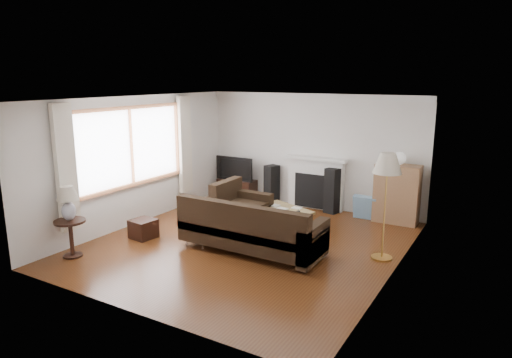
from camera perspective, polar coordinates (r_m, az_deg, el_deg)
The scene contains 17 objects.
room at distance 7.70m, azimuth -1.13°, elevation 0.66°, with size 5.10×5.60×2.54m.
window at distance 9.00m, azimuth -15.29°, elevation 3.92°, with size 0.12×2.74×1.54m, color brown.
curtain_near at distance 8.02m, azimuth -22.69°, elevation 1.25°, with size 0.10×0.35×2.10m, color white.
curtain_far at distance 10.10m, azimuth -8.90°, elevation 4.28°, with size 0.10×0.35×2.10m, color white.
fireplace at distance 10.08m, azimuth 7.46°, elevation -0.47°, with size 1.40×0.26×1.15m, color white.
tv_stand at distance 10.93m, azimuth -2.38°, elevation -1.21°, with size 0.91×0.41×0.46m, color black.
television at distance 10.82m, azimuth -2.41°, elevation 1.40°, with size 0.97×0.13×0.56m, color black.
speaker_left at distance 10.46m, azimuth 1.99°, elevation -0.65°, with size 0.24×0.29×0.88m, color black.
speaker_right at distance 9.84m, azimuth 9.62°, elevation -1.43°, with size 0.27×0.32×0.96m, color black.
bookshelf at distance 9.44m, azimuth 17.19°, elevation -1.78°, with size 0.85×0.41×1.17m, color #926744.
globe_lamp at distance 9.29m, azimuth 17.47°, elevation 2.47°, with size 0.25×0.25×0.25m, color white.
sectional_sofa at distance 7.59m, azimuth -0.57°, elevation -6.01°, with size 2.60×1.90×0.84m, color black.
coffee_table at distance 8.72m, azimuth 3.52°, elevation -4.97°, with size 1.08×0.59×0.42m, color olive.
footstool at distance 8.53m, azimuth -13.90°, elevation -6.04°, with size 0.40×0.40×0.34m, color black.
floor_lamp at distance 7.42m, azimuth 15.81°, elevation -3.41°, with size 0.44×0.44×1.72m, color #BC8F41.
side_table at distance 7.98m, azimuth -22.08°, elevation -6.90°, with size 0.49×0.49×0.61m, color black.
table_lamp at distance 7.81m, azimuth -22.44°, elevation -2.86°, with size 0.34×0.34×0.55m, color silver.
Camera 1 is at (3.92, -6.43, 2.86)m, focal length 32.00 mm.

